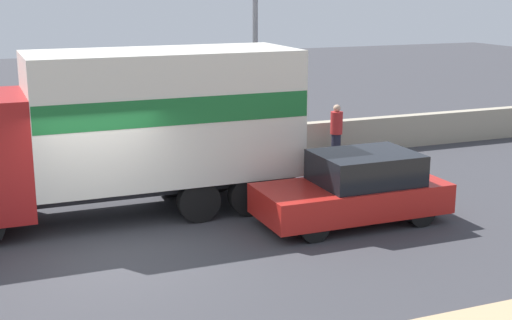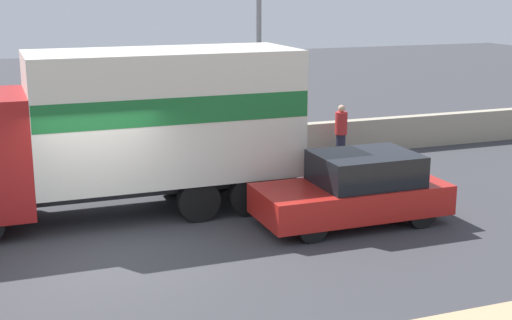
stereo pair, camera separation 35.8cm
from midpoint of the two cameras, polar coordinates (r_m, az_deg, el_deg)
name	(u,v)px [view 1 (the left image)]	position (r m, az deg, el deg)	size (l,w,h in m)	color
ground_plane	(114,260)	(13.38, -12.04, -7.84)	(80.00, 80.00, 0.00)	#38383D
stone_wall_backdrop	(67,160)	(19.02, -15.41, -0.03)	(60.00, 0.35, 0.98)	#A39984
street_lamp	(255,30)	(18.54, -0.63, 10.36)	(0.56, 0.28, 6.45)	slate
box_truck	(128,124)	(15.42, -10.87, 2.82)	(7.80, 2.42, 3.54)	maroon
car_hatchback	(356,189)	(15.03, 7.30, -2.32)	(3.99, 1.74, 1.49)	#B21E19
pedestrian	(336,131)	(20.41, 5.94, 2.29)	(0.35, 0.35, 1.60)	#1E1E2D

